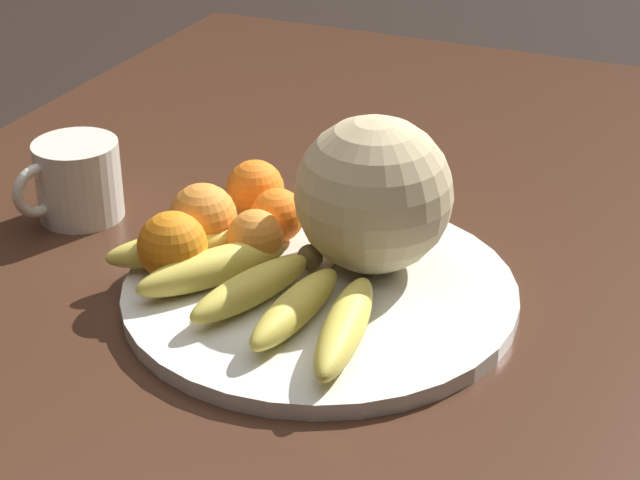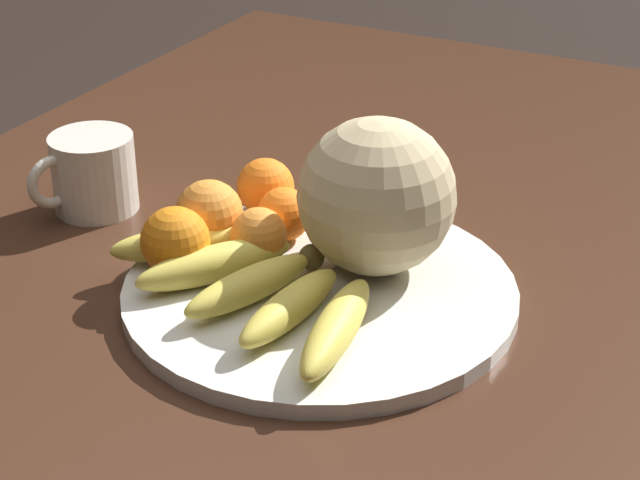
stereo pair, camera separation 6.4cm
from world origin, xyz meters
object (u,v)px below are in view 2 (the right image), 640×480
object	(u,v)px
fruit_bowl	(320,291)
orange_back_left	(175,241)
orange_front_right	(265,187)
orange_mid_center	(209,213)
kitchen_table	(285,336)
ceramic_mug	(92,173)
orange_front_left	(259,235)
melon	(377,196)
banana_bunch	(253,283)
produce_tag	(319,267)
orange_back_right	(284,214)

from	to	relation	value
fruit_bowl	orange_back_left	world-z (taller)	orange_back_left
orange_front_right	orange_mid_center	world-z (taller)	orange_mid_center
kitchen_table	orange_back_left	world-z (taller)	orange_back_left
fruit_bowl	orange_front_right	xyz separation A→B (m)	(-0.11, -0.13, 0.04)
ceramic_mug	orange_front_right	bearing A→B (deg)	105.53
orange_front_left	orange_back_left	xyz separation A→B (m)	(0.06, -0.06, 0.01)
orange_front_right	kitchen_table	bearing A→B (deg)	40.33
fruit_bowl	orange_mid_center	size ratio (longest dim) A/B	5.48
melon	banana_bunch	size ratio (longest dim) A/B	0.51
melon	orange_mid_center	size ratio (longest dim) A/B	2.22
orange_front_right	orange_mid_center	size ratio (longest dim) A/B	0.90
produce_tag	orange_mid_center	bearing A→B (deg)	-87.81
produce_tag	kitchen_table	bearing A→B (deg)	-94.85
orange_back_right	ceramic_mug	bearing A→B (deg)	-87.19
fruit_bowl	orange_back_right	xyz separation A→B (m)	(-0.07, -0.08, 0.04)
melon	ceramic_mug	xyz separation A→B (m)	(0.00, -0.35, -0.05)
fruit_bowl	orange_back_right	size ratio (longest dim) A/B	6.79
orange_back_left	orange_back_right	world-z (taller)	orange_back_left
melon	produce_tag	xyz separation A→B (m)	(0.03, -0.05, -0.08)
orange_front_left	ceramic_mug	size ratio (longest dim) A/B	0.45
melon	orange_mid_center	world-z (taller)	melon
kitchen_table	orange_mid_center	xyz separation A→B (m)	(0.01, -0.08, 0.13)
melon	produce_tag	distance (m)	0.10
orange_front_left	ceramic_mug	bearing A→B (deg)	-99.67
orange_front_right	orange_back_right	world-z (taller)	orange_front_right
kitchen_table	produce_tag	xyz separation A→B (m)	(0.00, 0.04, 0.10)
orange_back_left	produce_tag	size ratio (longest dim) A/B	0.80
banana_bunch	orange_back_left	bearing A→B (deg)	-77.11
orange_mid_center	produce_tag	bearing A→B (deg)	92.78
fruit_bowl	orange_back_right	world-z (taller)	orange_back_right
orange_mid_center	orange_front_right	bearing A→B (deg)	170.38
fruit_bowl	ceramic_mug	size ratio (longest dim) A/B	3.06
orange_front_left	orange_mid_center	bearing A→B (deg)	-96.25
fruit_bowl	orange_front_left	size ratio (longest dim) A/B	6.76
orange_mid_center	ceramic_mug	size ratio (longest dim) A/B	0.56
orange_back_left	orange_mid_center	bearing A→B (deg)	-177.64
orange_mid_center	orange_back_right	size ratio (longest dim) A/B	1.24
kitchen_table	orange_back_left	size ratio (longest dim) A/B	23.16
orange_front_left	kitchen_table	bearing A→B (deg)	130.00
melon	kitchen_table	bearing A→B (deg)	-72.91
kitchen_table	melon	distance (m)	0.20
kitchen_table	ceramic_mug	bearing A→B (deg)	-95.50
banana_bunch	orange_mid_center	xyz separation A→B (m)	(-0.08, -0.10, 0.02)
melon	orange_front_right	size ratio (longest dim) A/B	2.47
fruit_bowl	ceramic_mug	bearing A→B (deg)	-100.01
banana_bunch	orange_mid_center	bearing A→B (deg)	-108.72
orange_back_left	kitchen_table	bearing A→B (deg)	133.01
orange_back_right	melon	bearing A→B (deg)	84.96
banana_bunch	orange_back_right	world-z (taller)	orange_back_right
melon	banana_bunch	xyz separation A→B (m)	(0.11, -0.07, -0.06)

